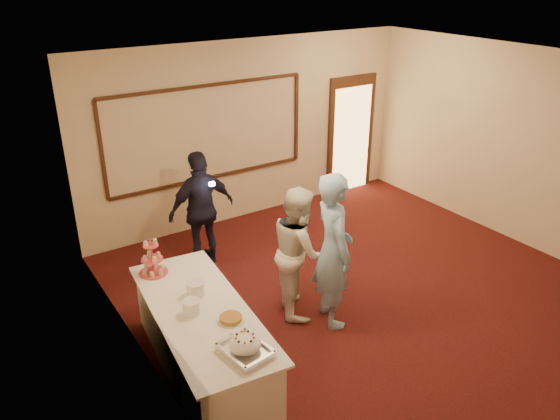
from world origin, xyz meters
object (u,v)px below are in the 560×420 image
object	(u,v)px
cupcake_stand	(152,260)
tart	(231,319)
pavlova_tray	(245,346)
buffet_table	(203,339)
woman	(299,251)
man	(333,250)
plate_stack_a	(191,307)
guest	(202,209)
plate_stack_b	(196,289)

from	to	relation	value
cupcake_stand	tart	world-z (taller)	cupcake_stand
pavlova_tray	buffet_table	bearing A→B (deg)	92.90
cupcake_stand	woman	world-z (taller)	woman
man	pavlova_tray	bearing A→B (deg)	132.71
buffet_table	tart	size ratio (longest dim) A/B	9.39
cupcake_stand	man	size ratio (longest dim) A/B	0.25
pavlova_tray	tart	distance (m)	0.54
pavlova_tray	plate_stack_a	distance (m)	0.87
woman	guest	world-z (taller)	guest
buffet_table	plate_stack_a	size ratio (longest dim) A/B	13.46
plate_stack_a	man	world-z (taller)	man
guest	cupcake_stand	bearing A→B (deg)	41.15
tart	woman	xyz separation A→B (m)	(1.35, 0.73, 0.04)
pavlova_tray	woman	bearing A→B (deg)	40.11
cupcake_stand	tart	bearing A→B (deg)	-76.76
pavlova_tray	tart	world-z (taller)	pavlova_tray
cupcake_stand	man	distance (m)	2.12
plate_stack_a	woman	xyz separation A→B (m)	(1.63, 0.39, -0.01)
tart	guest	world-z (taller)	guest
plate_stack_b	woman	distance (m)	1.45
pavlova_tray	woman	world-z (taller)	woman
tart	man	size ratio (longest dim) A/B	0.14
buffet_table	plate_stack_a	world-z (taller)	plate_stack_a
cupcake_stand	man	world-z (taller)	man
buffet_table	woman	distance (m)	1.63
pavlova_tray	cupcake_stand	size ratio (longest dim) A/B	1.09
plate_stack_b	woman	bearing A→B (deg)	4.49
pavlova_tray	guest	world-z (taller)	guest
buffet_table	guest	bearing A→B (deg)	63.80
guest	plate_stack_b	bearing A→B (deg)	59.56
plate_stack_a	tart	xyz separation A→B (m)	(0.28, -0.34, -0.05)
plate_stack_a	woman	size ratio (longest dim) A/B	0.11
tart	pavlova_tray	bearing A→B (deg)	-103.86
cupcake_stand	plate_stack_b	size ratio (longest dim) A/B	2.43
woman	guest	xyz separation A→B (m)	(-0.49, 1.72, 0.03)
pavlova_tray	guest	bearing A→B (deg)	71.54
woman	buffet_table	bearing A→B (deg)	128.94
buffet_table	plate_stack_a	bearing A→B (deg)	-175.77
buffet_table	guest	world-z (taller)	guest
woman	cupcake_stand	bearing A→B (deg)	95.35
cupcake_stand	plate_stack_b	distance (m)	0.74
buffet_table	pavlova_tray	bearing A→B (deg)	-87.10
guest	pavlova_tray	bearing A→B (deg)	68.73
cupcake_stand	woman	xyz separation A→B (m)	(1.66, -0.59, -0.11)
tart	man	distance (m)	1.59
plate_stack_b	tart	bearing A→B (deg)	-81.02
cupcake_stand	tart	size ratio (longest dim) A/B	1.85
man	guest	distance (m)	2.25
man	guest	xyz separation A→B (m)	(-0.69, 2.14, -0.11)
cupcake_stand	guest	xyz separation A→B (m)	(1.17, 1.13, -0.08)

